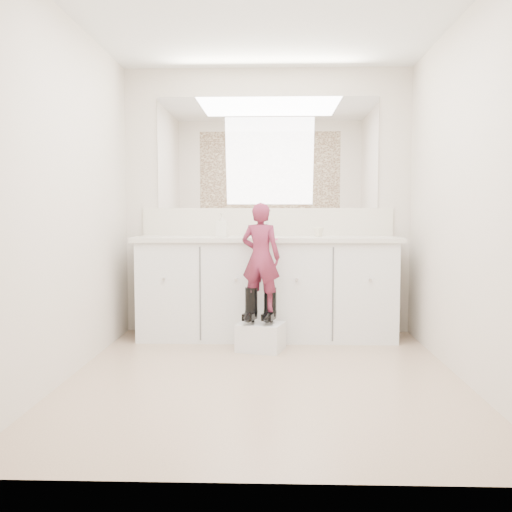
{
  "coord_description": "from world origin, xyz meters",
  "views": [
    {
      "loc": [
        0.06,
        -3.73,
        1.09
      ],
      "look_at": [
        -0.08,
        0.68,
        0.76
      ],
      "focal_mm": 40.0,
      "sensor_mm": 36.0,
      "label": 1
    }
  ],
  "objects": [
    {
      "name": "faucet",
      "position": [
        0.0,
        1.38,
        0.94
      ],
      "size": [
        0.08,
        0.08,
        0.1
      ],
      "primitive_type": "cylinder",
      "color": "silver",
      "rests_on": "countertop"
    },
    {
      "name": "dot_panel",
      "position": [
        0.0,
        -1.49,
        1.65
      ],
      "size": [
        2.0,
        0.01,
        1.2
      ],
      "primitive_type": "cube",
      "color": "#472819",
      "rests_on": "wall_front"
    },
    {
      "name": "soap_bottle",
      "position": [
        -0.39,
        1.17,
        0.99
      ],
      "size": [
        0.1,
        0.1,
        0.21
      ],
      "primitive_type": "imported",
      "rotation": [
        0.0,
        0.0,
        -0.08
      ],
      "color": "silver",
      "rests_on": "countertop"
    },
    {
      "name": "floor",
      "position": [
        0.0,
        0.0,
        0.0
      ],
      "size": [
        3.0,
        3.0,
        0.0
      ],
      "primitive_type": "plane",
      "color": "#947861",
      "rests_on": "ground"
    },
    {
      "name": "backsplash",
      "position": [
        0.0,
        1.49,
        1.02
      ],
      "size": [
        2.28,
        0.03,
        0.25
      ],
      "primitive_type": "cube",
      "color": "beige",
      "rests_on": "countertop"
    },
    {
      "name": "wall_left",
      "position": [
        -1.3,
        0.0,
        1.2
      ],
      "size": [
        0.0,
        3.0,
        3.0
      ],
      "primitive_type": "plane",
      "rotation": [
        1.57,
        0.0,
        1.57
      ],
      "color": "beige",
      "rests_on": "floor"
    },
    {
      "name": "boot_right",
      "position": [
        0.03,
        0.75,
        0.36
      ],
      "size": [
        0.15,
        0.21,
        0.29
      ],
      "primitive_type": null,
      "rotation": [
        0.0,
        0.0,
        -0.27
      ],
      "color": "black",
      "rests_on": "step_stool"
    },
    {
      "name": "boot_left",
      "position": [
        -0.12,
        0.75,
        0.36
      ],
      "size": [
        0.15,
        0.21,
        0.29
      ],
      "primitive_type": null,
      "rotation": [
        0.0,
        0.0,
        -0.27
      ],
      "color": "black",
      "rests_on": "step_stool"
    },
    {
      "name": "vanity_cabinet",
      "position": [
        0.0,
        1.23,
        0.42
      ],
      "size": [
        2.2,
        0.55,
        0.85
      ],
      "primitive_type": "cube",
      "color": "silver",
      "rests_on": "floor"
    },
    {
      "name": "ceiling",
      "position": [
        0.0,
        0.0,
        2.4
      ],
      "size": [
        3.0,
        3.0,
        0.0
      ],
      "primitive_type": "plane",
      "rotation": [
        3.14,
        0.0,
        0.0
      ],
      "color": "white",
      "rests_on": "wall_back"
    },
    {
      "name": "toddler",
      "position": [
        -0.04,
        0.75,
        0.75
      ],
      "size": [
        0.36,
        0.28,
        0.86
      ],
      "primitive_type": "imported",
      "rotation": [
        0.0,
        0.0,
        2.87
      ],
      "color": "#A43260",
      "rests_on": "step_stool"
    },
    {
      "name": "wall_front",
      "position": [
        0.0,
        -1.5,
        1.2
      ],
      "size": [
        2.6,
        0.0,
        2.6
      ],
      "primitive_type": "plane",
      "rotation": [
        -1.57,
        0.0,
        0.0
      ],
      "color": "beige",
      "rests_on": "floor"
    },
    {
      "name": "wall_right",
      "position": [
        1.3,
        0.0,
        1.2
      ],
      "size": [
        0.0,
        3.0,
        3.0
      ],
      "primitive_type": "plane",
      "rotation": [
        1.57,
        0.0,
        -1.57
      ],
      "color": "beige",
      "rests_on": "floor"
    },
    {
      "name": "wall_back",
      "position": [
        0.0,
        1.5,
        1.2
      ],
      "size": [
        2.6,
        0.0,
        2.6
      ],
      "primitive_type": "plane",
      "rotation": [
        1.57,
        0.0,
        0.0
      ],
      "color": "beige",
      "rests_on": "floor"
    },
    {
      "name": "cup",
      "position": [
        0.45,
        1.3,
        0.93
      ],
      "size": [
        0.09,
        0.09,
        0.08
      ],
      "primitive_type": "imported",
      "rotation": [
        0.0,
        0.0,
        0.03
      ],
      "color": "beige",
      "rests_on": "countertop"
    },
    {
      "name": "mirror",
      "position": [
        0.0,
        1.49,
        1.64
      ],
      "size": [
        2.0,
        0.02,
        1.0
      ],
      "primitive_type": "cube",
      "color": "white",
      "rests_on": "wall_back"
    },
    {
      "name": "step_stool",
      "position": [
        -0.04,
        0.75,
        0.11
      ],
      "size": [
        0.41,
        0.37,
        0.22
      ],
      "primitive_type": "cube",
      "rotation": [
        0.0,
        0.0,
        -0.27
      ],
      "color": "silver",
      "rests_on": "floor"
    },
    {
      "name": "countertop",
      "position": [
        0.0,
        1.21,
        0.87
      ],
      "size": [
        2.28,
        0.58,
        0.04
      ],
      "primitive_type": "cube",
      "color": "beige",
      "rests_on": "vanity_cabinet"
    },
    {
      "name": "toothbrush",
      "position": [
        0.03,
        0.74,
        0.87
      ],
      "size": [
        0.13,
        0.05,
        0.06
      ],
      "primitive_type": "cylinder",
      "rotation": [
        0.0,
        1.22,
        -0.27
      ],
      "color": "#EF5C95",
      "rests_on": "toddler"
    }
  ]
}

